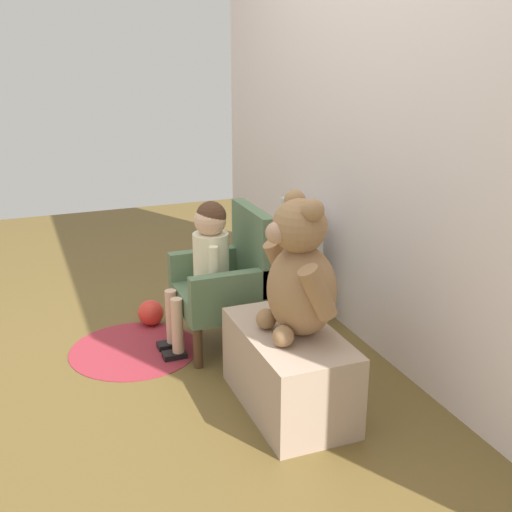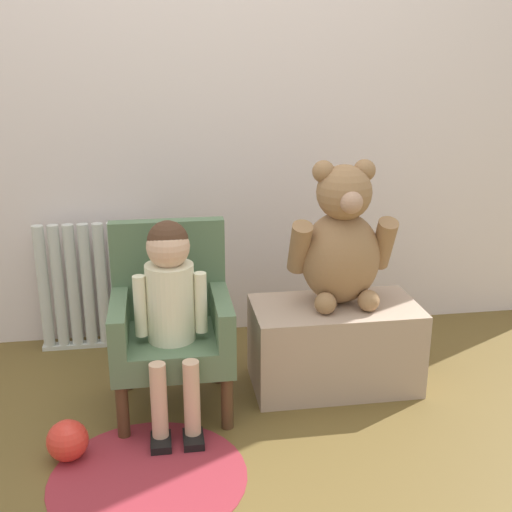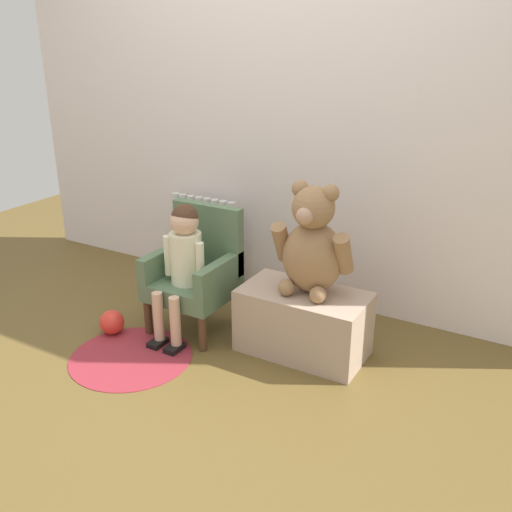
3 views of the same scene
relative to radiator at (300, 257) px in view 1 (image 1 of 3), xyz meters
name	(u,v)px [view 1 (image 1 of 3)]	position (x,y,z in m)	size (l,w,h in m)	color
ground_plane	(149,372)	(0.47, -0.97, -0.28)	(6.00, 6.00, 0.00)	brown
back_wall	(374,95)	(0.47, 0.12, 0.92)	(3.80, 0.05, 2.40)	silver
radiator	(300,257)	(0.00, 0.00, 0.00)	(0.50, 0.05, 0.57)	silver
child_armchair	(229,280)	(0.32, -0.53, 0.05)	(0.43, 0.40, 0.68)	#546F4F
child_figure	(206,255)	(0.32, -0.64, 0.19)	(0.25, 0.35, 0.73)	beige
low_bench	(289,370)	(0.96, -0.50, -0.12)	(0.65, 0.35, 0.34)	tan
large_teddy_bear	(300,274)	(0.98, -0.47, 0.30)	(0.41, 0.29, 0.56)	#967049
floor_rug	(134,349)	(0.22, -0.99, -0.28)	(0.63, 0.63, 0.01)	maroon
toy_ball	(151,313)	(-0.03, -0.85, -0.22)	(0.14, 0.14, 0.14)	red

